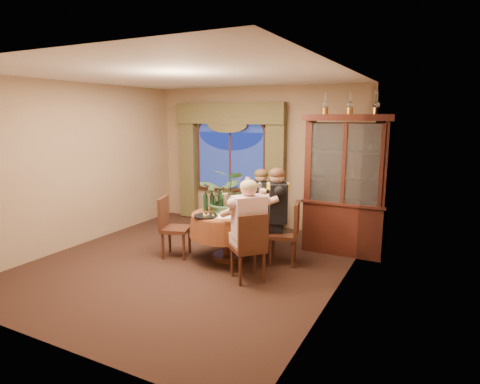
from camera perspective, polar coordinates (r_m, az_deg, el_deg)
The scene contains 37 objects.
floor at distance 6.34m, azimuth -7.13°, elevation -9.97°, with size 5.00×5.00×0.00m, color black.
wall_back at distance 8.15m, azimuth 2.57°, elevation 4.92°, with size 4.50×4.50×0.00m, color #8F7152.
wall_right at distance 5.08m, azimuth 14.00°, elevation 0.92°, with size 5.00×5.00×0.00m, color #8F7152.
ceiling at distance 5.95m, azimuth -7.79°, elevation 16.10°, with size 5.00×5.00×0.00m, color white.
window at distance 8.37m, azimuth -1.38°, elevation 4.39°, with size 1.62×0.10×1.32m, color navy, non-canonical shape.
arched_transom at distance 8.32m, azimuth -1.41°, elevation 9.74°, with size 1.60×0.06×0.44m, color navy, non-canonical shape.
drapery_left at distance 8.88m, azimuth -7.40°, elevation 3.90°, with size 0.38×0.14×2.32m, color #4A4524.
drapery_right at distance 7.90m, azimuth 5.03°, elevation 3.09°, with size 0.38×0.14×2.32m, color #4A4524.
swag_valance at distance 8.24m, azimuth -1.69°, elevation 11.12°, with size 2.45×0.16×0.42m, color #4A4524, non-canonical shape.
dining_table at distance 6.35m, azimuth -1.62°, elevation -6.28°, with size 1.23×1.23×0.75m, color maroon.
china_cabinet at distance 6.71m, azimuth 14.83°, elevation 0.94°, with size 1.40×0.55×2.26m, color #381813.
oil_lamp_left at distance 6.71m, azimuth 12.03°, elevation 12.23°, with size 0.11×0.11×0.34m, color #A5722D, non-canonical shape.
oil_lamp_center at distance 6.62m, azimuth 15.39°, elevation 12.10°, with size 0.11×0.11×0.34m, color #A5722D, non-canonical shape.
oil_lamp_right at distance 6.55m, azimuth 18.82°, elevation 11.93°, with size 0.11×0.11×0.34m, color #A5722D, non-canonical shape.
chair_right at distance 5.55m, azimuth 1.10°, elevation -7.71°, with size 0.42×0.42×0.96m, color black.
chair_back_right at distance 6.16m, azimuth 6.15°, elevation -5.85°, with size 0.42×0.42×0.96m, color black.
chair_back at distance 7.00m, azimuth 2.06°, elevation -3.76°, with size 0.42×0.42×0.96m, color black.
chair_front_left at distance 6.52m, azimuth -9.10°, elevation -4.99°, with size 0.42×0.42×0.96m, color black.
person_pink at distance 5.51m, azimuth 1.31°, elevation -5.43°, with size 0.50×0.46×1.40m, color #CEA7AB, non-canonical shape.
person_back at distance 6.87m, azimuth 3.09°, elevation -2.31°, with size 0.49×0.45×1.36m, color black, non-canonical shape.
person_scarf at distance 6.26m, azimuth 5.38°, elevation -3.18°, with size 0.53×0.48×1.47m, color black, non-canonical shape.
stoneware_vase at distance 6.36m, azimuth -2.17°, elevation -1.45°, with size 0.15×0.15×0.28m, color #94735E, non-canonical shape.
centerpiece_plant at distance 6.29m, azimuth -1.58°, elevation 2.48°, with size 0.88×0.97×0.76m, color #32532F.
olive_bowl at distance 6.17m, azimuth -1.60°, elevation -2.93°, with size 0.15×0.15×0.05m, color #4F5730.
cheese_platter at distance 6.03m, azimuth -4.89°, elevation -3.43°, with size 0.36×0.36×0.02m, color black.
wine_bottle_0 at distance 6.25m, azimuth -2.68°, elevation -1.45°, with size 0.07×0.07×0.33m, color black.
wine_bottle_1 at distance 6.37m, azimuth -4.92°, elevation -1.23°, with size 0.07×0.07×0.33m, color black.
wine_bottle_2 at distance 6.48m, azimuth -2.89°, elevation -1.00°, with size 0.07×0.07×0.33m, color black.
wine_bottle_3 at distance 6.49m, azimuth -3.88°, elevation -0.99°, with size 0.07×0.07×0.33m, color tan.
wine_bottle_4 at distance 6.32m, azimuth -4.00°, elevation -1.32°, with size 0.07×0.07×0.33m, color black.
wine_bottle_5 at distance 6.36m, azimuth -2.58°, elevation -1.23°, with size 0.07×0.07×0.33m, color tan.
tasting_paper_0 at distance 6.05m, azimuth -0.83°, elevation -3.43°, with size 0.21×0.30×0.00m, color white.
tasting_paper_1 at distance 6.32m, azimuth 1.84°, elevation -2.80°, with size 0.21×0.30×0.00m, color white.
tasting_paper_2 at distance 6.04m, azimuth -2.79°, elevation -3.45°, with size 0.21×0.30×0.00m, color white.
wine_glass_person_pink at distance 5.86m, azimuth -0.31°, elevation -3.03°, with size 0.07×0.07×0.18m, color silver, non-canonical shape.
wine_glass_person_back at distance 6.52m, azimuth 0.80°, elevation -1.59°, with size 0.07×0.07×0.18m, color silver, non-canonical shape.
wine_glass_person_scarf at distance 6.22m, azimuth 2.08°, elevation -2.21°, with size 0.07×0.07×0.18m, color silver, non-canonical shape.
Camera 1 is at (3.37, -4.88, 2.26)m, focal length 30.00 mm.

